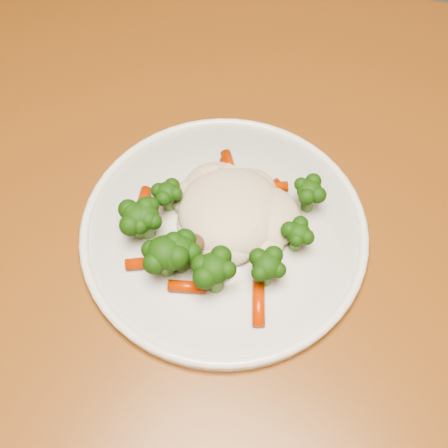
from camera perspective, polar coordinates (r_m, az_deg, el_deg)
name	(u,v)px	position (r m, az deg, el deg)	size (l,w,h in m)	color
dining_table	(180,254)	(0.69, -4.53, -3.03)	(1.47, 1.18, 0.75)	brown
plate	(224,231)	(0.59, 0.00, -0.70)	(0.30, 0.30, 0.01)	white
meal	(215,223)	(0.57, -0.89, 0.07)	(0.20, 0.19, 0.05)	beige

